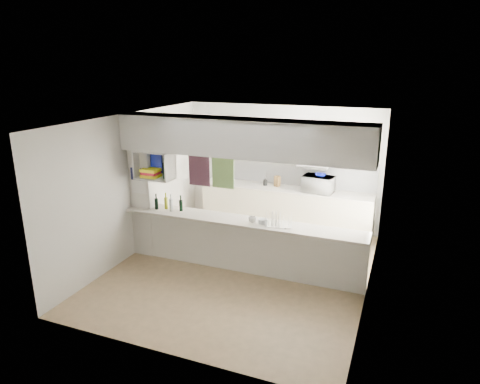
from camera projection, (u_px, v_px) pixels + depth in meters
The scene contains 16 objects.
floor at pixel (240, 270), 7.38m from camera, with size 4.80×4.80×0.00m, color #8B7350.
ceiling at pixel (240, 118), 6.63m from camera, with size 4.80×4.80×0.00m, color white.
wall_back at pixel (281, 167), 9.15m from camera, with size 4.20×4.20×0.00m, color silver.
wall_left at pixel (133, 185), 7.75m from camera, with size 4.80×4.80×0.00m, color silver.
wall_right at pixel (373, 214), 6.27m from camera, with size 4.80×4.80×0.00m, color silver.
servery_partition at pixel (230, 176), 6.97m from camera, with size 4.20×0.50×2.60m.
cubby_shelf at pixel (155, 166), 7.38m from camera, with size 0.65×0.35×0.50m.
kitchen_run at pixel (284, 192), 8.99m from camera, with size 3.60×0.63×2.24m.
microwave at pixel (318, 184), 8.61m from camera, with size 0.61×0.41×0.34m, color white.
bowl at pixel (320, 175), 8.51m from camera, with size 0.23×0.23×0.06m, color navy.
dish_rack at pixel (278, 220), 6.87m from camera, with size 0.49×0.42×0.23m.
cup at pixel (252, 219), 6.95m from camera, with size 0.13×0.13×0.10m, color white.
wine_bottles at pixel (169, 204), 7.57m from camera, with size 0.51×0.14×0.31m.
plastic_tubs at pixel (264, 222), 6.95m from camera, with size 0.49×0.18×0.07m.
utensil_jar at pixel (265, 183), 9.11m from camera, with size 0.09×0.09×0.12m, color black.
knife_block at pixel (277, 181), 9.03m from camera, with size 0.11×0.09×0.22m, color brown.
Camera 1 is at (2.45, -6.22, 3.42)m, focal length 32.00 mm.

